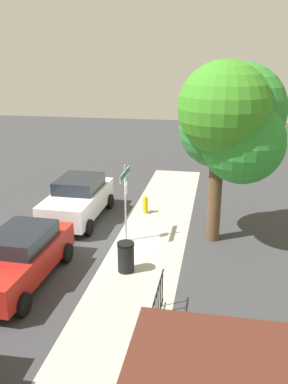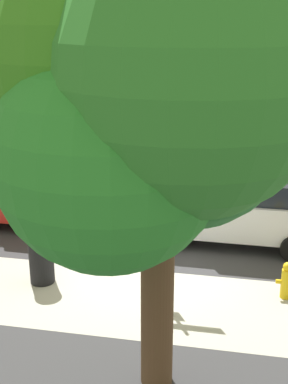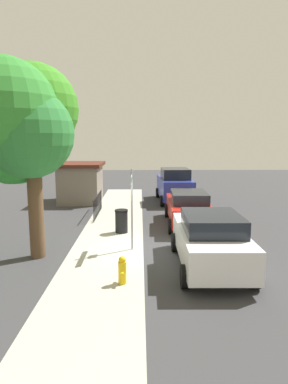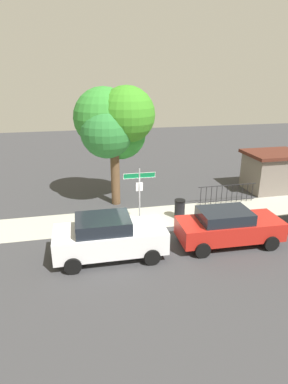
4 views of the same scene
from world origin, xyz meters
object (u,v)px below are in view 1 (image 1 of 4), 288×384
(street_sign, at_px, (125,189))
(shade_tree, at_px, (232,121))
(trash_bin, at_px, (126,257))
(car_white, at_px, (78,199))
(car_red, at_px, (20,257))
(fire_hydrant, at_px, (145,205))

(street_sign, height_order, shade_tree, shade_tree)
(street_sign, xyz_separation_m, trash_bin, (2.18, 0.50, -1.53))
(street_sign, relative_size, shade_tree, 0.45)
(car_white, bearing_deg, street_sign, 55.03)
(car_white, relative_size, trash_bin, 4.50)
(shade_tree, distance_m, car_red, 8.10)
(shade_tree, relative_size, car_white, 1.46)
(fire_hydrant, relative_size, trash_bin, 0.80)
(shade_tree, xyz_separation_m, trash_bin, (2.84, -3.05, -3.94))
(street_sign, height_order, car_red, street_sign)
(car_red, height_order, trash_bin, car_red)
(car_red, relative_size, fire_hydrant, 5.72)
(street_sign, relative_size, car_red, 0.65)
(shade_tree, bearing_deg, car_red, -56.26)
(car_red, bearing_deg, fire_hydrant, 158.39)
(street_sign, xyz_separation_m, shade_tree, (-0.66, 3.55, 2.41))
(car_red, bearing_deg, car_white, -178.99)
(car_red, height_order, fire_hydrant, car_red)
(fire_hydrant, bearing_deg, car_white, -66.45)
(car_red, bearing_deg, street_sign, 145.24)
(car_white, relative_size, car_red, 0.99)
(car_red, bearing_deg, shade_tree, 125.33)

